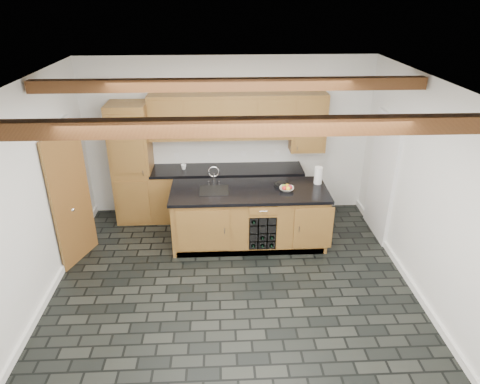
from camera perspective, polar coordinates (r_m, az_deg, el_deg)
The scene contains 10 objects.
ground at distance 6.04m, azimuth -0.90°, elevation -13.09°, with size 5.00×5.00×0.00m, color black.
room_shell at distance 5.71m, azimuth -2.04°, elevation 2.36°, with size 5.01×5.00×5.00m.
back_cabinetry at distance 7.50m, azimuth -4.41°, elevation 3.56°, with size 3.65×0.62×2.20m.
island at distance 6.87m, azimuth 1.26°, elevation -3.28°, with size 2.48×0.96×0.93m.
faucet at distance 6.68m, azimuth -3.50°, elevation 0.59°, with size 0.45×0.40×0.34m.
kitchen_scale at distance 6.83m, azimuth 5.49°, elevation 1.05°, with size 0.22×0.15×0.06m.
fruit_bowl at distance 6.68m, azimuth 6.24°, elevation 0.41°, with size 0.22×0.22×0.05m, color beige.
fruit_cluster at distance 6.66m, azimuth 6.25°, elevation 0.64°, with size 0.16×0.17×0.07m.
paper_towel at distance 6.95m, azimuth 10.39°, elevation 2.19°, with size 0.13×0.13×0.28m, color white.
mug at distance 7.50m, azimuth -7.53°, elevation 3.35°, with size 0.09×0.09×0.09m, color white.
Camera 1 is at (-0.14, -4.73, 3.76)m, focal length 32.00 mm.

